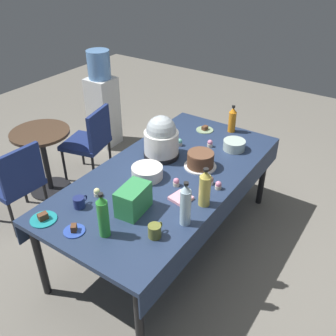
% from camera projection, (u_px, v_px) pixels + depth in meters
% --- Properties ---
extents(ground, '(9.00, 9.00, 0.00)m').
position_uv_depth(ground, '(168.00, 240.00, 3.48)').
color(ground, slate).
extents(potluck_table, '(2.20, 1.10, 0.75)m').
position_uv_depth(potluck_table, '(168.00, 179.00, 3.12)').
color(potluck_table, navy).
rests_on(potluck_table, ground).
extents(frosted_layer_cake, '(0.27, 0.27, 0.14)m').
position_uv_depth(frosted_layer_cake, '(200.00, 160.00, 3.13)').
color(frosted_layer_cake, silver).
rests_on(frosted_layer_cake, potluck_table).
extents(slow_cooker, '(0.31, 0.31, 0.38)m').
position_uv_depth(slow_cooker, '(161.00, 138.00, 3.22)').
color(slow_cooker, black).
rests_on(slow_cooker, potluck_table).
extents(glass_salad_bowl, '(0.20, 0.20, 0.09)m').
position_uv_depth(glass_salad_bowl, '(234.00, 145.00, 3.40)').
color(glass_salad_bowl, '#B2C6BC').
rests_on(glass_salad_bowl, potluck_table).
extents(ceramic_snack_bowl, '(0.25, 0.25, 0.10)m').
position_uv_depth(ceramic_snack_bowl, '(147.00, 172.00, 3.01)').
color(ceramic_snack_bowl, silver).
rests_on(ceramic_snack_bowl, potluck_table).
extents(dessert_plate_coral, '(0.15, 0.15, 0.05)m').
position_uv_depth(dessert_plate_coral, '(166.00, 139.00, 3.56)').
color(dessert_plate_coral, '#E07266').
rests_on(dessert_plate_coral, potluck_table).
extents(dessert_plate_sage, '(0.17, 0.17, 0.05)m').
position_uv_depth(dessert_plate_sage, '(205.00, 129.00, 3.74)').
color(dessert_plate_sage, '#8CA87F').
rests_on(dessert_plate_sage, potluck_table).
extents(dessert_plate_cobalt, '(0.15, 0.15, 0.05)m').
position_uv_depth(dessert_plate_cobalt, '(74.00, 230.00, 2.48)').
color(dessert_plate_cobalt, '#2D4CB2').
rests_on(dessert_plate_cobalt, potluck_table).
extents(dessert_plate_teal, '(0.19, 0.19, 0.05)m').
position_uv_depth(dessert_plate_teal, '(43.00, 218.00, 2.58)').
color(dessert_plate_teal, teal).
rests_on(dessert_plate_teal, potluck_table).
extents(cupcake_vanilla, '(0.05, 0.05, 0.07)m').
position_uv_depth(cupcake_vanilla, '(210.00, 180.00, 2.94)').
color(cupcake_vanilla, beige).
rests_on(cupcake_vanilla, potluck_table).
extents(cupcake_lemon, '(0.05, 0.05, 0.07)m').
position_uv_depth(cupcake_lemon, '(176.00, 182.00, 2.92)').
color(cupcake_lemon, beige).
rests_on(cupcake_lemon, potluck_table).
extents(cupcake_mint, '(0.05, 0.05, 0.07)m').
position_uv_depth(cupcake_mint, '(218.00, 185.00, 2.88)').
color(cupcake_mint, beige).
rests_on(cupcake_mint, potluck_table).
extents(cupcake_cocoa, '(0.05, 0.05, 0.07)m').
position_uv_depth(cupcake_cocoa, '(97.00, 192.00, 2.80)').
color(cupcake_cocoa, beige).
rests_on(cupcake_cocoa, potluck_table).
extents(cupcake_rose, '(0.05, 0.05, 0.07)m').
position_uv_depth(cupcake_rose, '(180.00, 142.00, 3.46)').
color(cupcake_rose, beige).
rests_on(cupcake_rose, potluck_table).
extents(cupcake_berry, '(0.05, 0.05, 0.07)m').
position_uv_depth(cupcake_berry, '(210.00, 143.00, 3.45)').
color(cupcake_berry, beige).
rests_on(cupcake_berry, potluck_table).
extents(soda_bottle_orange_juice, '(0.07, 0.07, 0.27)m').
position_uv_depth(soda_bottle_orange_juice, '(232.00, 120.00, 3.66)').
color(soda_bottle_orange_juice, orange).
rests_on(soda_bottle_orange_juice, potluck_table).
extents(soda_bottle_water, '(0.08, 0.08, 0.34)m').
position_uv_depth(soda_bottle_water, '(186.00, 205.00, 2.47)').
color(soda_bottle_water, silver).
rests_on(soda_bottle_water, potluck_table).
extents(soda_bottle_lime_soda, '(0.08, 0.08, 0.33)m').
position_uv_depth(soda_bottle_lime_soda, '(103.00, 216.00, 2.38)').
color(soda_bottle_lime_soda, green).
rests_on(soda_bottle_lime_soda, potluck_table).
extents(soda_bottle_ginger_ale, '(0.09, 0.09, 0.31)m').
position_uv_depth(soda_bottle_ginger_ale, '(205.00, 188.00, 2.66)').
color(soda_bottle_ginger_ale, gold).
rests_on(soda_bottle_ginger_ale, potluck_table).
extents(coffee_mug_olive, '(0.13, 0.09, 0.09)m').
position_uv_depth(coffee_mug_olive, '(155.00, 231.00, 2.42)').
color(coffee_mug_olive, olive).
rests_on(coffee_mug_olive, potluck_table).
extents(coffee_mug_navy, '(0.12, 0.08, 0.08)m').
position_uv_depth(coffee_mug_navy, '(79.00, 202.00, 2.69)').
color(coffee_mug_navy, navy).
rests_on(coffee_mug_navy, potluck_table).
extents(soda_carton, '(0.28, 0.19, 0.20)m').
position_uv_depth(soda_carton, '(133.00, 199.00, 2.62)').
color(soda_carton, '#338C4C').
rests_on(soda_carton, potluck_table).
extents(paper_napkin_stack, '(0.16, 0.16, 0.02)m').
position_uv_depth(paper_napkin_stack, '(181.00, 198.00, 2.78)').
color(paper_napkin_stack, pink).
rests_on(paper_napkin_stack, potluck_table).
extents(maroon_chair_left, '(0.46, 0.46, 0.85)m').
position_uv_depth(maroon_chair_left, '(17.00, 180.00, 3.45)').
color(maroon_chair_left, navy).
rests_on(maroon_chair_left, ground).
extents(maroon_chair_right, '(0.53, 0.53, 0.85)m').
position_uv_depth(maroon_chair_right, '(91.00, 139.00, 4.13)').
color(maroon_chair_right, navy).
rests_on(maroon_chair_right, ground).
extents(round_cafe_table, '(0.60, 0.60, 0.72)m').
position_uv_depth(round_cafe_table, '(43.00, 150.00, 3.91)').
color(round_cafe_table, '#473323').
rests_on(round_cafe_table, ground).
extents(water_cooler, '(0.32, 0.32, 1.24)m').
position_uv_depth(water_cooler, '(103.00, 102.00, 4.78)').
color(water_cooler, silver).
rests_on(water_cooler, ground).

